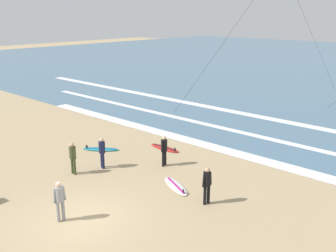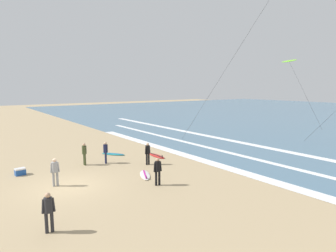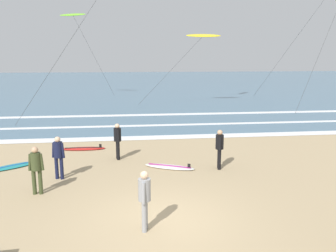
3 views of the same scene
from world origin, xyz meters
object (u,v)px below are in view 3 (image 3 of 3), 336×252
surfboard_right_spare (11,167)px  surfer_left_far (118,138)px  kite_yellow_high_right (203,36)px  kite_lime_far_right (73,15)px  surfboard_foreground_flat (170,167)px  surfer_foreground_main (58,154)px  surfboard_left_pile (83,148)px  surfer_left_near (36,166)px  surfer_mid_group (220,146)px  surfer_background_far (145,195)px

surfboard_right_spare → surfer_left_far: bearing=9.2°
kite_yellow_high_right → kite_lime_far_right: (-12.50, 8.16, 2.55)m
surfboard_right_spare → surfboard_foreground_flat: bearing=-7.2°
surfer_foreground_main → surfboard_left_pile: 4.31m
surfer_left_near → kite_lime_far_right: size_ratio=0.18×
surfer_left_near → surfboard_right_spare: surfer_left_near is taller
surfer_mid_group → surfer_background_far: (-3.26, -4.75, 0.00)m
surfboard_left_pile → surfboard_foreground_flat: bearing=-41.8°
surfer_background_far → surfboard_foreground_flat: bearing=75.8°
surfer_left_far → kite_yellow_high_right: (7.52, 16.93, 5.36)m
surfboard_left_pile → surfer_left_near: bearing=-98.5°
surfer_foreground_main → surfboard_right_spare: bearing=143.8°
surfboard_foreground_flat → surfboard_right_spare: same height
surfer_mid_group → surfer_left_near: same height
surfer_background_far → kite_lime_far_right: (-5.78, 31.70, 7.91)m
surfer_background_far → surfer_left_near: 4.41m
surfboard_right_spare → surfer_mid_group: bearing=-7.9°
surfer_foreground_main → surfer_background_far: same height
surfboard_foreground_flat → kite_lime_far_right: 28.91m
surfer_left_far → kite_yellow_high_right: size_ratio=0.21×
kite_lime_far_right → surfer_background_far: bearing=-79.7°
surfer_mid_group → surfer_left_far: (-4.06, 1.85, 0.00)m
surfer_foreground_main → surfboard_right_spare: (-2.20, 1.61, -0.91)m
surfer_left_far → surfboard_left_pile: size_ratio=0.76×
surfer_left_far → kite_yellow_high_right: 19.28m
surfboard_left_pile → surfer_background_far: bearing=-73.6°
surfer_foreground_main → surfboard_foreground_flat: surfer_foreground_main is taller
surfer_mid_group → surfer_left_far: same height
surfer_left_near → surfboard_foreground_flat: size_ratio=0.74×
surfer_background_far → kite_yellow_high_right: bearing=74.1°
kite_yellow_high_right → kite_lime_far_right: kite_lime_far_right is taller
kite_yellow_high_right → surfer_foreground_main: bearing=-116.6°
surfer_background_far → surfboard_left_pile: 8.90m
surfboard_foreground_flat → surfboard_right_spare: (-6.39, 0.81, 0.00)m
surfer_left_near → surfboard_foreground_flat: 5.22m
kite_yellow_high_right → surfer_left_far: bearing=-113.9°
surfer_left_far → surfboard_right_spare: size_ratio=0.78×
surfer_mid_group → kite_lime_far_right: bearing=108.5°
surfboard_right_spare → surfboard_left_pile: bearing=44.9°
surfer_left_near → kite_lime_far_right: kite_lime_far_right is taller
surfer_left_far → kite_lime_far_right: size_ratio=0.18×
surfer_foreground_main → surfer_left_near: size_ratio=1.00×
kite_lime_far_right → surfer_mid_group: bearing=-71.5°
surfboard_foreground_flat → kite_yellow_high_right: bearing=73.6°
surfer_left_near → kite_yellow_high_right: 23.59m
surfer_mid_group → surfer_background_far: 5.76m
surfer_background_far → kite_yellow_high_right: 25.05m
surfer_background_far → surfer_left_near: (-3.34, 2.88, 0.00)m
surfer_left_near → surfboard_foreground_flat: (4.64, 2.21, -0.91)m
surfboard_foreground_flat → kite_lime_far_right: bearing=104.9°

